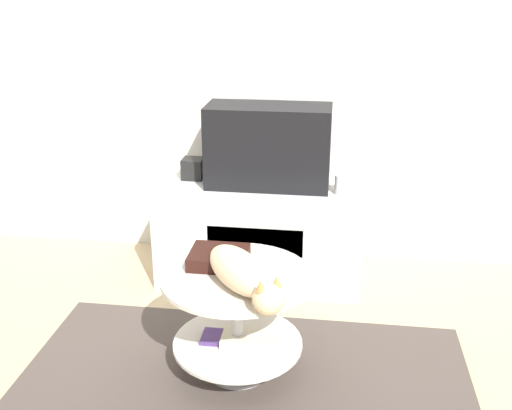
{
  "coord_description": "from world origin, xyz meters",
  "views": [
    {
      "loc": [
        0.32,
        -1.98,
        1.56
      ],
      "look_at": [
        -0.01,
        0.48,
        0.6
      ],
      "focal_mm": 42.0,
      "sensor_mm": 36.0,
      "label": 1
    }
  ],
  "objects_px": {
    "dvd_box": "(219,258)",
    "cat": "(242,274)",
    "speaker": "(193,169)",
    "tv": "(268,146)"
  },
  "relations": [
    {
      "from": "speaker",
      "to": "cat",
      "type": "bearing_deg",
      "value": -67.81
    },
    {
      "from": "speaker",
      "to": "dvd_box",
      "type": "distance_m",
      "value": 0.95
    },
    {
      "from": "speaker",
      "to": "dvd_box",
      "type": "relative_size",
      "value": 0.48
    },
    {
      "from": "tv",
      "to": "speaker",
      "type": "distance_m",
      "value": 0.45
    },
    {
      "from": "dvd_box",
      "to": "cat",
      "type": "height_order",
      "value": "cat"
    },
    {
      "from": "tv",
      "to": "speaker",
      "type": "relative_size",
      "value": 5.71
    },
    {
      "from": "tv",
      "to": "cat",
      "type": "xyz_separation_m",
      "value": [
        0.03,
        -1.03,
        -0.2
      ]
    },
    {
      "from": "tv",
      "to": "dvd_box",
      "type": "height_order",
      "value": "tv"
    },
    {
      "from": "speaker",
      "to": "dvd_box",
      "type": "bearing_deg",
      "value": -70.49
    },
    {
      "from": "cat",
      "to": "tv",
      "type": "bearing_deg",
      "value": 145.15
    }
  ]
}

